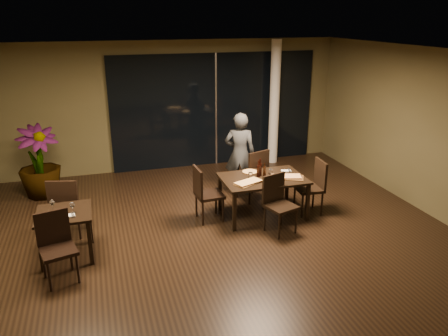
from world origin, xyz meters
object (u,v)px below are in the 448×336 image
chair_main_left (205,191)px  diner (240,154)px  chair_main_far (254,173)px  bottle_a (258,169)px  bottle_c (260,167)px  main_table (263,181)px  chair_side_far (67,204)px  chair_main_right (314,184)px  bottle_b (265,170)px  side_table (65,220)px  potted_plant (39,162)px  chair_side_near (56,243)px  chair_main_near (278,200)px

chair_main_left → diner: bearing=-48.4°
chair_main_far → bottle_a: bearing=56.4°
diner → bottle_c: size_ratio=5.36×
main_table → diner: diner is taller
chair_side_far → chair_main_right: bearing=-168.8°
bottle_a → bottle_c: 0.06m
main_table → bottle_b: 0.21m
chair_main_left → side_table: bearing=101.0°
chair_main_left → chair_main_right: size_ratio=1.00×
diner → chair_side_far: bearing=39.8°
chair_main_far → bottle_c: 0.67m
side_table → chair_side_far: 0.67m
chair_side_far → bottle_b: 3.46m
chair_side_far → bottle_a: 3.35m
side_table → potted_plant: size_ratio=0.54×
chair_main_left → main_table: bearing=-99.8°
side_table → chair_main_right: size_ratio=0.79×
bottle_a → side_table: bearing=-170.2°
bottle_b → chair_side_near: bearing=-162.4°
diner → bottle_c: (0.04, -1.02, 0.05)m
chair_main_right → bottle_b: bearing=-97.5°
chair_main_right → potted_plant: 5.45m
side_table → chair_side_far: bearing=89.9°
chair_main_near → side_table: bearing=160.6°
chair_side_near → chair_main_far: bearing=11.0°
bottle_b → chair_main_right: bearing=-11.6°
chair_main_right → bottle_a: bearing=-97.2°
main_table → chair_main_right: size_ratio=1.47×
main_table → diner: 1.15m
chair_main_near → diner: 1.78m
side_table → chair_main_left: (2.33, 0.61, -0.06)m
main_table → chair_side_near: chair_side_near is taller
main_table → bottle_c: 0.26m
diner → bottle_c: 1.02m
chair_main_near → chair_side_far: size_ratio=0.95×
chair_main_far → chair_main_near: size_ratio=1.06×
main_table → chair_side_far: size_ratio=1.43×
chair_main_left → diner: size_ratio=0.59×
chair_main_far → bottle_b: (-0.05, -0.64, 0.28)m
main_table → chair_main_left: bearing=174.0°
chair_side_near → bottle_b: size_ratio=3.98×
chair_main_left → potted_plant: potted_plant is taller
bottle_a → bottle_b: bottle_a is taller
side_table → bottle_a: size_ratio=2.70×
bottle_a → bottle_c: (0.04, 0.04, 0.01)m
side_table → bottle_c: bearing=10.3°
potted_plant → chair_main_left: bearing=-35.2°
chair_main_right → bottle_c: size_ratio=3.18×
bottle_b → chair_main_near: bearing=-91.8°
chair_main_right → side_table: bearing=-81.1°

